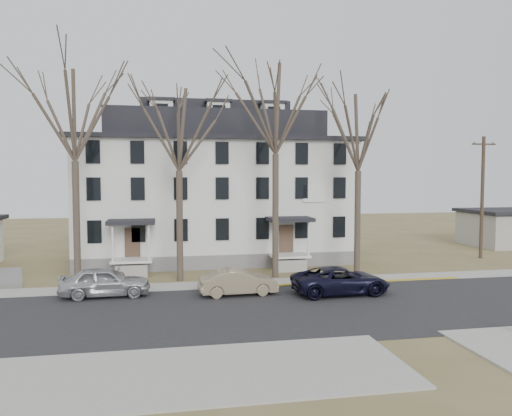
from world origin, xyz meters
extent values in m
plane|color=olive|center=(0.00, 0.00, 0.00)|extent=(120.00, 120.00, 0.00)
cube|color=#27272A|center=(0.00, 2.00, 0.00)|extent=(120.00, 10.00, 0.04)
cube|color=#A09F97|center=(0.00, 8.00, 0.00)|extent=(120.00, 2.00, 0.08)
cube|color=#A09F97|center=(-8.00, -5.00, 0.00)|extent=(20.00, 5.00, 0.08)
cube|color=gold|center=(5.00, 7.10, 0.00)|extent=(14.00, 0.25, 0.06)
cube|color=slate|center=(-2.00, 18.00, 0.50)|extent=(20.00, 10.00, 1.00)
cube|color=silver|center=(-2.00, 18.00, 5.00)|extent=(20.00, 10.00, 8.00)
cube|color=black|center=(-2.00, 18.00, 9.10)|extent=(20.80, 10.80, 0.30)
cube|color=black|center=(-2.00, 18.00, 10.25)|extent=(16.00, 7.00, 2.00)
cube|color=black|center=(-2.00, 18.00, 11.65)|extent=(11.00, 4.50, 0.80)
cube|color=white|center=(-8.00, 12.04, 1.00)|extent=(2.60, 2.00, 0.16)
cube|color=white|center=(2.50, 12.04, 1.00)|extent=(2.60, 2.00, 0.16)
cube|color=white|center=(4.50, 12.92, 5.20)|extent=(1.60, 0.08, 1.20)
cylinder|color=#473B31|center=(-11.00, 9.80, 3.64)|extent=(0.40, 0.40, 7.28)
cylinder|color=#473B31|center=(-5.00, 9.80, 3.38)|extent=(0.40, 0.40, 6.76)
cylinder|color=#473B31|center=(1.00, 9.80, 3.90)|extent=(0.40, 0.40, 7.80)
cylinder|color=#473B31|center=(6.50, 9.80, 3.38)|extent=(0.40, 0.40, 6.76)
cylinder|color=#3D3023|center=(18.50, 14.00, 4.75)|extent=(0.28, 0.28, 9.50)
cube|color=#3D3023|center=(18.50, 14.00, 8.90)|extent=(2.00, 0.12, 0.12)
imported|color=#ADAEB1|center=(-9.06, 6.32, 0.80)|extent=(4.72, 1.99, 1.59)
imported|color=gray|center=(-2.07, 5.38, 0.69)|extent=(4.28, 1.69, 1.39)
imported|color=black|center=(3.43, 4.54, 0.74)|extent=(5.37, 2.61, 1.47)
imported|color=black|center=(-9.10, 10.59, 0.42)|extent=(1.67, 0.97, 0.83)
camera|label=1|loc=(-6.06, -20.83, 6.40)|focal=35.00mm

